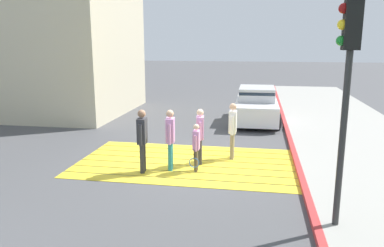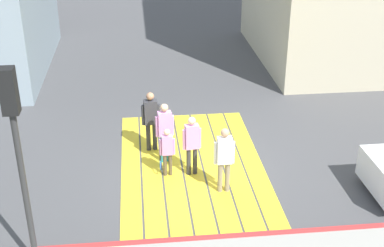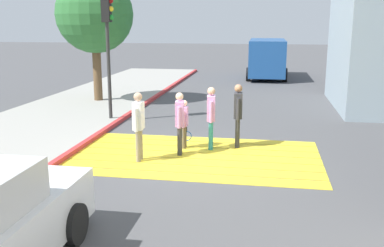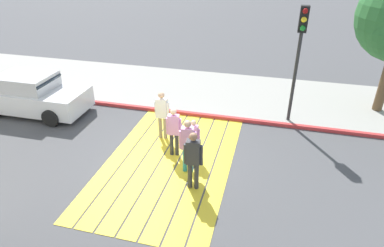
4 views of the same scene
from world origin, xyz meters
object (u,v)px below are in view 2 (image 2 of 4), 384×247
Objects in this scene: pedestrian_adult_lead at (192,142)px; traffic_light_corner at (15,131)px; pedestrian_adult_side at (151,117)px; pedestrian_teen_behind at (224,156)px; pedestrian_child_with_racket at (167,150)px; pedestrian_adult_trailing at (165,129)px.

traffic_light_corner is at bearing 131.90° from pedestrian_adult_lead.
pedestrian_adult_lead is at bearing -145.54° from pedestrian_adult_side.
pedestrian_adult_lead is 1.74m from pedestrian_adult_side.
pedestrian_child_with_racket is at bearing 55.76° from pedestrian_teen_behind.
pedestrian_adult_lead is 1.23× the size of pedestrian_child_with_racket.
pedestrian_teen_behind reaches higher than pedestrian_child_with_racket.
pedestrian_adult_lead is 1.13m from pedestrian_teen_behind.
pedestrian_adult_lead is 0.67m from pedestrian_child_with_racket.
traffic_light_corner reaches higher than pedestrian_adult_trailing.
pedestrian_child_with_racket is at bearing -179.59° from pedestrian_adult_trailing.
pedestrian_adult_trailing is at bearing -36.39° from traffic_light_corner.
pedestrian_adult_side is at bearing 34.46° from pedestrian_adult_lead.
pedestrian_adult_side is 1.49m from pedestrian_child_with_racket.
pedestrian_adult_trailing is 0.97× the size of pedestrian_adult_side.
traffic_light_corner reaches higher than pedestrian_child_with_racket.
pedestrian_teen_behind reaches higher than pedestrian_adult_trailing.
pedestrian_teen_behind is (-1.63, -1.33, 0.01)m from pedestrian_adult_trailing.
pedestrian_adult_side is at bearing 35.71° from pedestrian_teen_behind.
pedestrian_adult_side is 2.87m from pedestrian_teen_behind.
traffic_light_corner is 4.83m from pedestrian_child_with_racket.
pedestrian_teen_behind is at bearing -140.73° from pedestrian_adult_trailing.
traffic_light_corner is at bearing 118.21° from pedestrian_teen_behind.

